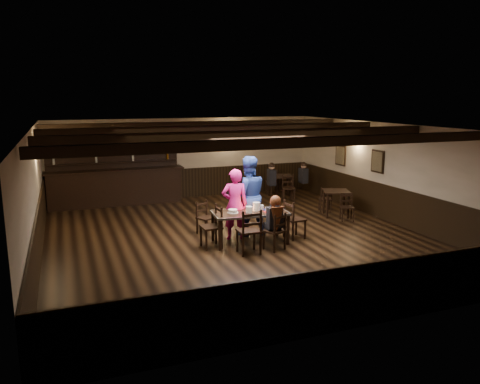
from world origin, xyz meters
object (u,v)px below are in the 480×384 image
object	(u,v)px
dining_table	(250,215)
man_blue	(248,196)
chair_near_right	(277,229)
bar_counter	(115,182)
chair_near_left	(250,228)
cake	(233,211)
woman_pink	(235,204)

from	to	relation	value
dining_table	man_blue	world-z (taller)	man_blue
chair_near_right	bar_counter	world-z (taller)	bar_counter
dining_table	man_blue	xyz separation A→B (m)	(0.21, 0.65, 0.31)
man_blue	chair_near_left	bearing A→B (deg)	77.62
chair_near_right	man_blue	bearing A→B (deg)	96.05
man_blue	cake	xyz separation A→B (m)	(-0.61, -0.59, -0.20)
chair_near_right	bar_counter	bearing A→B (deg)	115.49
chair_near_right	bar_counter	distance (m)	6.65
woman_pink	cake	world-z (taller)	woman_pink
man_blue	chair_near_right	bearing A→B (deg)	103.48
dining_table	chair_near_left	world-z (taller)	chair_near_left
man_blue	bar_counter	size ratio (longest dim) A/B	0.46
chair_near_left	chair_near_right	distance (m)	0.67
chair_near_right	woman_pink	world-z (taller)	woman_pink
chair_near_right	cake	distance (m)	1.14
chair_near_right	woman_pink	xyz separation A→B (m)	(-0.58, 1.14, 0.36)
chair_near_left	bar_counter	xyz separation A→B (m)	(-2.20, 6.05, 0.13)
man_blue	cake	distance (m)	0.88
chair_near_left	chair_near_right	size ratio (longest dim) A/B	1.17
dining_table	cake	world-z (taller)	cake
chair_near_left	bar_counter	size ratio (longest dim) A/B	0.24
cake	woman_pink	bearing A→B (deg)	62.97
chair_near_left	man_blue	xyz separation A→B (m)	(0.52, 1.43, 0.40)
cake	bar_counter	world-z (taller)	bar_counter
dining_table	bar_counter	distance (m)	5.83
chair_near_left	cake	bearing A→B (deg)	96.63
chair_near_right	man_blue	xyz separation A→B (m)	(-0.15, 1.39, 0.49)
chair_near_left	man_blue	bearing A→B (deg)	70.18
dining_table	chair_near_right	size ratio (longest dim) A/B	2.11
dining_table	cake	size ratio (longest dim) A/B	7.08
chair_near_left	cake	world-z (taller)	chair_near_left
bar_counter	chair_near_right	bearing A→B (deg)	-64.51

